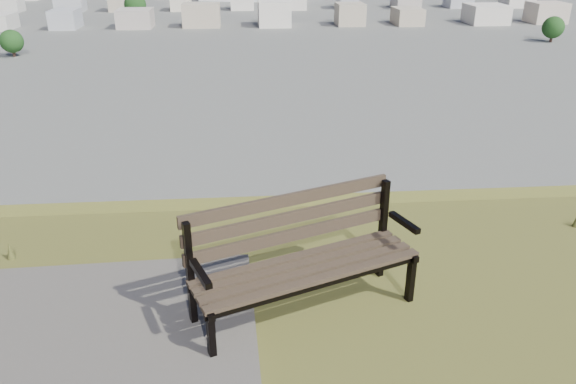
{
  "coord_description": "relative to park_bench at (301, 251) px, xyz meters",
  "views": [
    {
      "loc": [
        -1.42,
        -2.3,
        28.07
      ],
      "look_at": [
        -0.92,
        3.79,
        25.3
      ],
      "focal_mm": 35.0,
      "sensor_mm": 36.0,
      "label": 1
    }
  ],
  "objects": [
    {
      "name": "park_bench",
      "position": [
        0.0,
        0.0,
        0.0
      ],
      "size": [
        2.09,
        1.32,
        1.05
      ],
      "rotation": [
        0.0,
        0.0,
        0.37
      ],
      "color": "#3C3022",
      "rests_on": "hilltop_mesa"
    }
  ]
}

